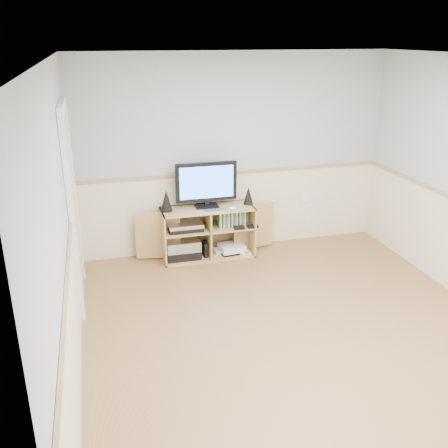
# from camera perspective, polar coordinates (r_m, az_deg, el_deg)

# --- Properties ---
(room) EXTENTS (4.04, 4.54, 2.54)m
(room) POSITION_cam_1_polar(r_m,az_deg,el_deg) (4.43, 7.98, 1.48)
(room) COLOR #AA854B
(room) RESTS_ON ground
(media_cabinet) EXTENTS (1.81, 0.43, 0.65)m
(media_cabinet) POSITION_cam_1_polar(r_m,az_deg,el_deg) (6.37, -1.98, -0.73)
(media_cabinet) COLOR tan
(media_cabinet) RESTS_ON floor
(monitor) EXTENTS (0.77, 0.18, 0.57)m
(monitor) POSITION_cam_1_polar(r_m,az_deg,el_deg) (6.16, -2.04, 4.69)
(monitor) COLOR black
(monitor) RESTS_ON media_cabinet
(speaker_left) EXTENTS (0.15, 0.15, 0.27)m
(speaker_left) POSITION_cam_1_polar(r_m,az_deg,el_deg) (6.10, -6.61, 2.68)
(speaker_left) COLOR black
(speaker_left) RESTS_ON media_cabinet
(speaker_right) EXTENTS (0.13, 0.13, 0.23)m
(speaker_right) POSITION_cam_1_polar(r_m,az_deg,el_deg) (6.33, 2.80, 3.29)
(speaker_right) COLOR black
(speaker_right) RESTS_ON media_cabinet
(keyboard) EXTENTS (0.29, 0.13, 0.01)m
(keyboard) POSITION_cam_1_polar(r_m,az_deg,el_deg) (6.10, -0.96, 1.53)
(keyboard) COLOR silver
(keyboard) RESTS_ON media_cabinet
(mouse) EXTENTS (0.11, 0.09, 0.04)m
(mouse) POSITION_cam_1_polar(r_m,az_deg,el_deg) (6.14, 0.99, 1.81)
(mouse) COLOR white
(mouse) RESTS_ON media_cabinet
(av_components) EXTENTS (0.51, 0.32, 0.47)m
(av_components) POSITION_cam_1_polar(r_m,az_deg,el_deg) (6.31, -4.62, -2.12)
(av_components) COLOR black
(av_components) RESTS_ON media_cabinet
(game_consoles) EXTENTS (0.46, 0.30, 0.11)m
(game_consoles) POSITION_cam_1_polar(r_m,az_deg,el_deg) (6.48, 0.76, -2.84)
(game_consoles) COLOR white
(game_consoles) RESTS_ON media_cabinet
(game_cases) EXTENTS (0.36, 0.13, 0.19)m
(game_cases) POSITION_cam_1_polar(r_m,az_deg,el_deg) (6.32, 0.89, 0.60)
(game_cases) COLOR #3F8C3F
(game_cases) RESTS_ON media_cabinet
(wall_outlet) EXTENTS (0.12, 0.03, 0.12)m
(wall_outlet) POSITION_cam_1_polar(r_m,az_deg,el_deg) (6.86, 9.22, 2.99)
(wall_outlet) COLOR white
(wall_outlet) RESTS_ON wall_back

